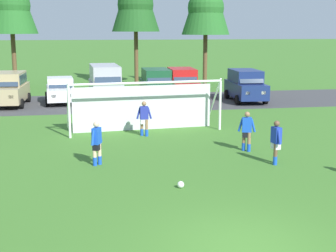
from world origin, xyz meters
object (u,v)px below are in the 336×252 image
(parked_car_slot_left, at_px, (60,90))
(parked_car_slot_center_left, at_px, (105,83))
(parked_car_slot_center, at_px, (156,84))
(parked_car_slot_center_right, at_px, (182,83))
(parked_car_slot_far_left, at_px, (10,89))
(player_midfield_center, at_px, (97,143))
(soccer_ball, at_px, (181,185))
(parked_car_slot_right, at_px, (246,85))
(player_striker_near, at_px, (144,119))
(player_winger_left, at_px, (247,131))
(soccer_goal, at_px, (144,105))
(player_winger_right, at_px, (276,142))

(parked_car_slot_left, distance_m, parked_car_slot_center_left, 3.05)
(parked_car_slot_center, xyz_separation_m, parked_car_slot_center_right, (1.91, 0.21, 0.00))
(parked_car_slot_left, bearing_deg, parked_car_slot_far_left, -170.68)
(player_midfield_center, bearing_deg, soccer_ball, -50.93)
(parked_car_slot_far_left, bearing_deg, parked_car_slot_center, 5.48)
(parked_car_slot_left, bearing_deg, soccer_ball, -76.62)
(player_midfield_center, xyz_separation_m, parked_car_slot_far_left, (-5.18, 15.19, 0.29))
(soccer_ball, height_order, parked_car_slot_right, parked_car_slot_right)
(player_striker_near, bearing_deg, parked_car_slot_center_left, 96.65)
(player_winger_left, relative_size, parked_car_slot_left, 0.38)
(player_winger_left, distance_m, parked_car_slot_center, 15.17)
(player_striker_near, xyz_separation_m, player_midfield_center, (-2.32, -4.59, 0.00))
(soccer_goal, height_order, player_winger_right, soccer_goal)
(parked_car_slot_left, height_order, parked_car_slot_center_left, parked_car_slot_center_left)
(player_winger_left, bearing_deg, player_midfield_center, -170.37)
(player_winger_right, bearing_deg, player_striker_near, 126.78)
(soccer_goal, relative_size, parked_car_slot_far_left, 1.61)
(parked_car_slot_left, relative_size, parked_car_slot_right, 0.92)
(player_winger_right, xyz_separation_m, parked_car_slot_center, (-1.86, 17.14, 0.29))
(player_striker_near, xyz_separation_m, player_winger_left, (3.77, -3.56, 0.00))
(player_midfield_center, distance_m, parked_car_slot_right, 17.84)
(parked_car_slot_left, distance_m, parked_car_slot_center_right, 8.55)
(parked_car_slot_right, bearing_deg, parked_car_slot_left, 173.74)
(player_striker_near, height_order, parked_car_slot_center_left, parked_car_slot_center_left)
(soccer_goal, bearing_deg, parked_car_slot_left, 114.23)
(soccer_ball, height_order, player_winger_right, player_winger_right)
(soccer_goal, height_order, player_striker_near, soccer_goal)
(player_midfield_center, distance_m, player_winger_left, 6.18)
(player_winger_right, xyz_separation_m, parked_car_slot_far_left, (-11.69, 16.20, 0.29))
(player_striker_near, relative_size, parked_car_slot_far_left, 0.35)
(parked_car_slot_right, bearing_deg, player_striker_near, -130.39)
(player_winger_right, bearing_deg, soccer_ball, -152.46)
(player_winger_right, height_order, parked_car_slot_center_right, parked_car_slot_center_right)
(parked_car_slot_center, bearing_deg, parked_car_slot_far_left, -174.52)
(parked_car_slot_center, bearing_deg, parked_car_slot_left, -176.41)
(soccer_ball, distance_m, soccer_goal, 9.00)
(player_winger_right, relative_size, parked_car_slot_far_left, 0.35)
(soccer_goal, bearing_deg, parked_car_slot_right, 46.32)
(parked_car_slot_right, bearing_deg, soccer_ball, -114.93)
(soccer_ball, bearing_deg, parked_car_slot_center, 83.64)
(player_winger_left, height_order, parked_car_slot_center_right, parked_car_slot_center_right)
(parked_car_slot_far_left, bearing_deg, player_winger_right, -54.19)
(parked_car_slot_center_right, xyz_separation_m, parked_car_slot_right, (4.06, -2.00, 0.00))
(soccer_goal, xyz_separation_m, player_striker_near, (-0.16, -1.24, -0.47))
(player_winger_right, bearing_deg, parked_car_slot_right, 75.03)
(player_striker_near, height_order, player_midfield_center, same)
(soccer_goal, xyz_separation_m, parked_car_slot_center, (2.17, 10.30, -0.18))
(parked_car_slot_far_left, relative_size, parked_car_slot_left, 1.08)
(soccer_ball, bearing_deg, player_midfield_center, 129.07)
(parked_car_slot_center_right, bearing_deg, player_striker_near, -109.83)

